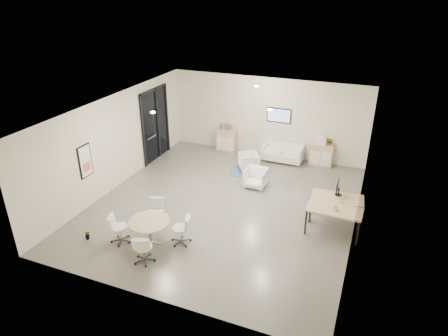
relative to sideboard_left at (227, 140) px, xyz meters
name	(u,v)px	position (x,y,z in m)	size (l,w,h in m)	color
room_shell	(225,160)	(1.62, -4.26, 1.13)	(9.60, 10.60, 4.80)	#5B5953
glass_door	(155,122)	(-2.33, -1.75, 1.03)	(0.09, 1.90, 2.85)	black
artwork	(85,161)	(-2.35, -5.86, 1.08)	(0.05, 0.54, 1.04)	black
wall_tv	(279,115)	(2.12, 0.21, 1.28)	(0.98, 0.06, 0.58)	black
ceiling_spots	(229,102)	(1.42, -3.42, 2.71)	(3.14, 4.14, 0.03)	#FFEAC6
sideboard_left	(227,140)	(0.00, 0.00, 0.00)	(0.83, 0.43, 0.94)	tan
sideboard_right	(321,155)	(3.94, 0.00, -0.03)	(0.88, 0.43, 0.88)	tan
books	(226,127)	(-0.04, 0.00, 0.58)	(0.48, 0.14, 0.22)	red
printer	(320,140)	(3.85, 0.01, 0.56)	(0.48, 0.42, 0.31)	white
loveseat	(283,153)	(2.46, -0.16, -0.14)	(1.60, 0.82, 0.60)	silver
blue_rug	(251,173)	(1.66, -1.69, -0.46)	(1.40, 0.94, 0.01)	#315396
armchair_left	(249,161)	(1.46, -1.43, -0.10)	(0.71, 0.66, 0.73)	silver
armchair_right	(256,177)	(2.14, -2.68, -0.10)	(0.72, 0.68, 0.74)	silver
desk_rear	(337,200)	(5.03, -3.84, 0.23)	(1.55, 0.87, 0.78)	tan
desk_front	(334,212)	(5.05, -4.58, 0.24)	(1.54, 0.80, 0.79)	tan
monitor	(338,188)	(4.99, -3.69, 0.55)	(0.20, 0.50, 0.44)	black
round_table	(150,224)	(0.48, -6.89, 0.13)	(1.12, 1.12, 0.68)	tan
meeting_chairs	(150,229)	(0.48, -6.89, -0.06)	(2.32, 2.32, 0.82)	white
plant_cabinet	(330,142)	(4.22, 0.02, 0.52)	(0.25, 0.27, 0.21)	#3F7F3F
plant_floor	(88,237)	(-1.22, -7.44, -0.40)	(0.16, 0.29, 0.13)	#3F7F3F
cup	(336,209)	(5.09, -4.65, 0.39)	(0.13, 0.10, 0.13)	white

